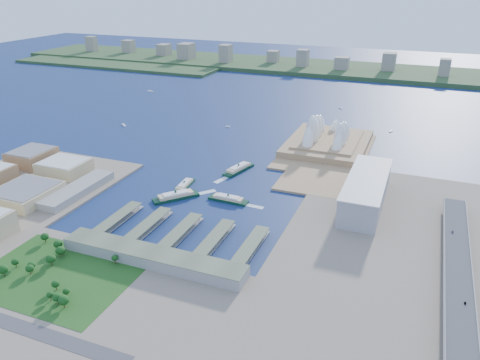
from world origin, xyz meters
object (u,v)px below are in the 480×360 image
at_px(opera_house, 329,130).
at_px(car_c, 453,232).
at_px(ferry_b, 239,167).
at_px(ferry_c, 176,195).
at_px(ferry_d, 228,198).
at_px(ferry_a, 184,184).
at_px(car_b, 465,303).
at_px(toaster_building, 366,191).

relative_size(opera_house, car_c, 37.44).
bearing_deg(opera_house, car_c, -53.75).
xyz_separation_m(opera_house, ferry_b, (-102.22, -152.16, -26.34)).
distance_m(ferry_c, ferry_d, 69.49).
height_order(ferry_a, ferry_d, ferry_d).
relative_size(ferry_a, car_b, 13.27).
xyz_separation_m(toaster_building, ferry_a, (-240.29, -34.57, -15.80)).
xyz_separation_m(toaster_building, car_b, (109.00, -185.73, -5.03)).
distance_m(toaster_building, ferry_c, 244.52).
distance_m(toaster_building, ferry_b, 198.63).
relative_size(ferry_b, car_b, 15.97).
bearing_deg(ferry_c, ferry_a, -38.38).
height_order(ferry_b, ferry_d, ferry_b).
bearing_deg(ferry_d, ferry_a, 78.75).
distance_m(toaster_building, ferry_a, 243.28).
relative_size(toaster_building, ferry_d, 2.91).
xyz_separation_m(ferry_b, ferry_c, (-41.29, -118.88, 0.15)).
bearing_deg(car_b, toaster_building, -59.59).
xyz_separation_m(ferry_c, ferry_d, (66.93, 18.67, -0.78)).
height_order(ferry_c, ferry_d, ferry_c).
bearing_deg(ferry_c, ferry_d, -123.32).
xyz_separation_m(toaster_building, car_c, (101.00, -60.49, -4.95)).
distance_m(opera_house, ferry_d, 265.11).
bearing_deg(car_b, ferry_b, -37.79).
xyz_separation_m(ferry_b, car_b, (301.22, -233.57, 9.80)).
bearing_deg(opera_house, ferry_d, -106.88).
xyz_separation_m(opera_house, ferry_d, (-76.58, -252.37, -26.96)).
height_order(opera_house, ferry_a, opera_house).
bearing_deg(ferry_d, opera_house, -14.56).
xyz_separation_m(car_b, car_c, (-8.00, 125.24, 0.08)).
relative_size(opera_house, car_b, 48.01).
bearing_deg(ferry_d, car_c, -89.41).
relative_size(opera_house, ferry_d, 3.38).
xyz_separation_m(opera_house, ferry_c, (-143.51, -271.04, -26.19)).
distance_m(ferry_b, car_c, 312.74).
bearing_deg(car_c, ferry_a, 175.66).
bearing_deg(car_b, car_c, -86.35).
distance_m(ferry_b, ferry_c, 125.85).
height_order(ferry_a, car_c, car_c).
bearing_deg(ferry_b, ferry_d, -60.71).
height_order(opera_house, toaster_building, opera_house).
height_order(opera_house, ferry_b, opera_house).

